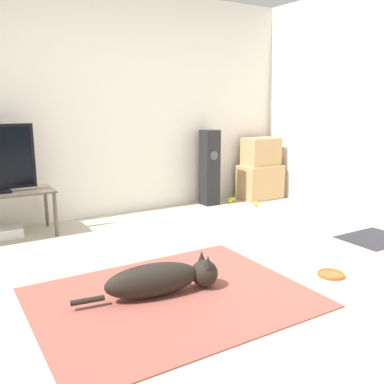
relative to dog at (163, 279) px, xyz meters
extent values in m
plane|color=#BCB29E|center=(0.31, 0.19, -0.13)|extent=(12.00, 12.00, 0.00)
cube|color=silver|center=(0.31, 2.29, 1.15)|extent=(8.00, 0.06, 2.55)
cube|color=#934C42|center=(0.03, -0.07, -0.12)|extent=(1.82, 1.41, 0.01)
ellipsoid|color=black|center=(-0.08, 0.01, 0.00)|extent=(0.69, 0.29, 0.23)
sphere|color=black|center=(0.31, -0.04, -0.01)|extent=(0.20, 0.20, 0.20)
cone|color=black|center=(0.32, 0.01, 0.09)|extent=(0.06, 0.06, 0.09)
cone|color=black|center=(0.30, -0.10, 0.09)|extent=(0.06, 0.06, 0.09)
cylinder|color=black|center=(-0.51, 0.07, -0.06)|extent=(0.22, 0.07, 0.04)
cylinder|color=#DB511E|center=(1.27, -0.37, -0.12)|extent=(0.20, 0.20, 0.02)
torus|color=#DB511E|center=(1.27, -0.37, -0.11)|extent=(0.20, 0.20, 0.02)
cube|color=tan|center=(2.53, 1.98, 0.10)|extent=(0.57, 0.37, 0.46)
cube|color=tan|center=(2.54, 2.00, 0.52)|extent=(0.48, 0.31, 0.37)
cube|color=black|center=(1.74, 2.06, 0.35)|extent=(0.20, 0.20, 0.96)
cylinder|color=#4C4C51|center=(1.74, 1.95, 0.52)|extent=(0.11, 0.00, 0.11)
cylinder|color=brown|center=(-0.29, 1.74, 0.09)|extent=(0.04, 0.04, 0.44)
cylinder|color=brown|center=(-0.29, 2.13, 0.09)|extent=(0.04, 0.04, 0.44)
sphere|color=#C6E033|center=(2.19, 1.65, -0.09)|extent=(0.07, 0.07, 0.07)
sphere|color=#C6E033|center=(2.09, 2.01, -0.09)|extent=(0.07, 0.07, 0.07)
sphere|color=#C6E033|center=(2.02, 1.97, -0.09)|extent=(0.07, 0.07, 0.07)
cube|color=white|center=(-0.76, 1.95, -0.08)|extent=(0.35, 0.23, 0.09)
cube|color=#28282D|center=(2.35, 0.03, -0.12)|extent=(0.63, 0.50, 0.01)
camera|label=1|loc=(-1.26, -2.46, 1.21)|focal=40.00mm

